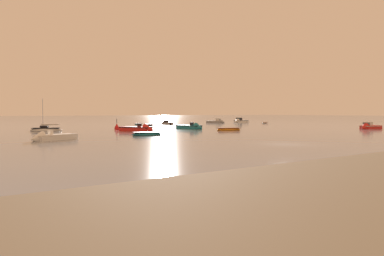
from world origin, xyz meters
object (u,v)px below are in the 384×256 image
at_px(motorboat_moored_8, 50,138).
at_px(sailboat_moored_1, 46,130).
at_px(motorboat_moored_0, 192,128).
at_px(rowboat_moored_4, 265,123).
at_px(rowboat_moored_0, 138,124).
at_px(rowboat_moored_1, 229,129).
at_px(channel_buoy, 117,127).
at_px(motorboat_moored_3, 217,122).
at_px(motorboat_moored_6, 369,127).
at_px(motorboat_moored_7, 166,123).
at_px(rowboat_moored_3, 147,134).
at_px(rowboat_moored_2, 149,125).
at_px(motorboat_moored_5, 239,121).
at_px(motorboat_moored_2, 140,130).

relative_size(motorboat_moored_8, sailboat_moored_1, 0.95).
relative_size(motorboat_moored_0, rowboat_moored_4, 1.90).
relative_size(rowboat_moored_0, rowboat_moored_1, 0.63).
bearing_deg(rowboat_moored_4, channel_buoy, -7.78).
bearing_deg(motorboat_moored_3, sailboat_moored_1, -105.72).
xyz_separation_m(motorboat_moored_6, motorboat_moored_7, (-20.83, 46.94, -0.04)).
xyz_separation_m(rowboat_moored_1, channel_buoy, (-16.16, 14.66, 0.26)).
bearing_deg(motorboat_moored_8, rowboat_moored_3, 170.90).
distance_m(rowboat_moored_3, rowboat_moored_4, 66.14).
relative_size(motorboat_moored_8, channel_buoy, 2.54).
height_order(motorboat_moored_8, channel_buoy, channel_buoy).
bearing_deg(rowboat_moored_1, rowboat_moored_4, 59.65).
distance_m(motorboat_moored_3, rowboat_moored_4, 15.21).
distance_m(motorboat_moored_0, motorboat_moored_8, 33.98).
bearing_deg(rowboat_moored_3, channel_buoy, 94.38).
relative_size(motorboat_moored_7, rowboat_moored_4, 1.51).
bearing_deg(rowboat_moored_2, motorboat_moored_5, 142.52).
xyz_separation_m(motorboat_moored_2, rowboat_moored_2, (13.69, 23.55, -0.11)).
bearing_deg(motorboat_moored_3, channel_buoy, -98.58).
distance_m(rowboat_moored_1, channel_buoy, 21.82).
xyz_separation_m(rowboat_moored_2, channel_buoy, (-14.75, -15.25, 0.26)).
bearing_deg(motorboat_moored_5, sailboat_moored_1, 5.30).
distance_m(rowboat_moored_2, rowboat_moored_3, 38.49).
relative_size(rowboat_moored_2, rowboat_moored_3, 1.02).
xyz_separation_m(motorboat_moored_0, motorboat_moored_3, (30.79, 31.12, 0.05)).
distance_m(motorboat_moored_3, sailboat_moored_1, 61.84).
distance_m(motorboat_moored_0, rowboat_moored_4, 45.46).
xyz_separation_m(rowboat_moored_4, channel_buoy, (-54.65, -13.66, 0.32)).
relative_size(rowboat_moored_4, channel_buoy, 1.50).
height_order(rowboat_moored_1, motorboat_moored_5, motorboat_moored_5).
xyz_separation_m(motorboat_moored_0, motorboat_moored_7, (9.32, 27.14, -0.00)).
relative_size(rowboat_moored_2, motorboat_moored_7, 0.89).
xyz_separation_m(motorboat_moored_3, motorboat_moored_6, (-0.65, -50.92, -0.01)).
height_order(motorboat_moored_2, motorboat_moored_7, motorboat_moored_2).
distance_m(motorboat_moored_2, motorboat_moored_7, 36.64).
height_order(rowboat_moored_3, sailboat_moored_1, sailboat_moored_1).
distance_m(rowboat_moored_2, motorboat_moored_8, 48.09).
bearing_deg(rowboat_moored_1, rowboat_moored_3, -143.99).
distance_m(rowboat_moored_2, motorboat_moored_7, 10.10).
relative_size(rowboat_moored_3, motorboat_moored_8, 0.78).
height_order(motorboat_moored_0, motorboat_moored_3, motorboat_moored_3).
bearing_deg(rowboat_moored_3, motorboat_moored_7, 70.08).
relative_size(motorboat_moored_3, channel_buoy, 2.63).
bearing_deg(motorboat_moored_7, channel_buoy, 138.67).
bearing_deg(motorboat_moored_2, rowboat_moored_1, 36.28).
bearing_deg(motorboat_moored_7, rowboat_moored_2, 131.09).
bearing_deg(sailboat_moored_1, motorboat_moored_8, 102.19).
bearing_deg(rowboat_moored_3, motorboat_moored_6, 4.59).
distance_m(rowboat_moored_1, sailboat_moored_1, 33.19).
height_order(rowboat_moored_2, motorboat_moored_7, motorboat_moored_7).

